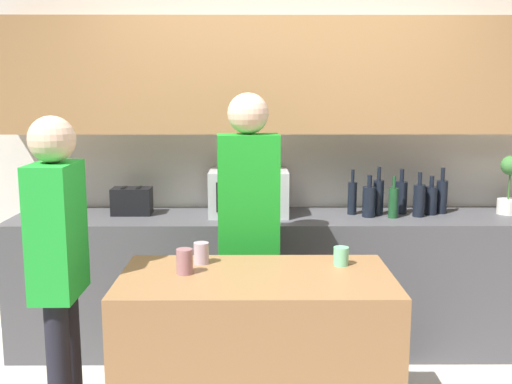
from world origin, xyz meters
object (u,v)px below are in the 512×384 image
at_px(toaster, 132,201).
at_px(microwave, 249,192).
at_px(bottle_0, 352,197).
at_px(bottle_6, 431,200).
at_px(potted_plant, 509,185).
at_px(cup_0, 201,253).
at_px(bottle_5, 419,200).
at_px(person_left, 59,259).
at_px(bottle_7, 442,196).
at_px(cup_2, 185,261).
at_px(bottle_1, 369,201).
at_px(bottle_2, 378,197).
at_px(cup_1, 341,256).
at_px(person_center, 248,217).
at_px(bottle_3, 393,202).
at_px(bottle_4, 401,197).

bearing_deg(toaster, microwave, -0.11).
height_order(bottle_0, bottle_6, bottle_0).
relative_size(potted_plant, cup_0, 3.69).
distance_m(bottle_0, bottle_5, 0.43).
distance_m(bottle_5, person_left, 2.32).
height_order(toaster, bottle_0, bottle_0).
relative_size(toaster, bottle_7, 0.84).
distance_m(cup_0, cup_2, 0.18).
distance_m(bottle_1, bottle_7, 0.53).
distance_m(potted_plant, cup_0, 2.25).
distance_m(bottle_2, bottle_7, 0.44).
xyz_separation_m(bottle_7, cup_1, (-0.84, -1.13, -0.10)).
bearing_deg(potted_plant, person_center, -159.34).
xyz_separation_m(bottle_0, cup_0, (-0.92, -1.07, -0.09)).
height_order(bottle_0, cup_1, bottle_0).
height_order(bottle_3, cup_1, bottle_3).
relative_size(cup_0, cup_1, 1.18).
relative_size(bottle_5, person_center, 0.17).
height_order(potted_plant, cup_0, potted_plant).
height_order(bottle_3, bottle_7, bottle_7).
bearing_deg(potted_plant, toaster, 180.00).
distance_m(cup_1, person_center, 0.65).
bearing_deg(person_left, cup_0, 106.00).
bearing_deg(toaster, bottle_5, -2.49).
distance_m(bottle_6, cup_2, 1.95).
height_order(cup_1, person_center, person_center).
bearing_deg(bottle_6, potted_plant, 1.56).
bearing_deg(bottle_7, cup_2, -141.63).
relative_size(bottle_0, bottle_5, 1.02).
xyz_separation_m(bottle_4, bottle_7, (0.28, 0.01, 0.00)).
bearing_deg(toaster, person_center, -39.94).
xyz_separation_m(cup_0, cup_2, (-0.06, -0.17, 0.01)).
height_order(bottle_2, bottle_3, bottle_2).
distance_m(potted_plant, bottle_1, 0.96).
relative_size(microwave, bottle_5, 1.76).
relative_size(bottle_3, person_center, 0.16).
distance_m(bottle_2, bottle_6, 0.36).
height_order(toaster, bottle_5, bottle_5).
relative_size(toaster, bottle_6, 1.00).
bearing_deg(person_left, bottle_4, 123.98).
distance_m(cup_2, person_left, 0.58).
bearing_deg(microwave, bottle_5, -4.15).
xyz_separation_m(cup_1, person_center, (-0.46, 0.44, 0.10)).
relative_size(cup_0, person_left, 0.07).
distance_m(cup_0, person_center, 0.48).
bearing_deg(microwave, bottle_2, -1.86).
relative_size(bottle_4, cup_1, 3.33).
bearing_deg(cup_2, bottle_2, 46.29).
distance_m(person_left, person_center, 1.06).
bearing_deg(cup_0, bottle_7, 35.63).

